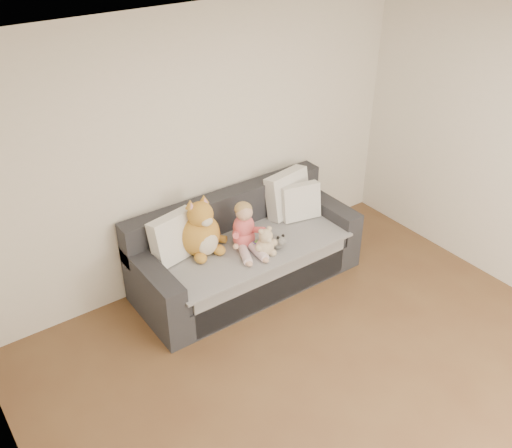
{
  "coord_description": "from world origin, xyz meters",
  "views": [
    {
      "loc": [
        -2.39,
        -1.71,
        3.5
      ],
      "look_at": [
        0.18,
        1.87,
        0.75
      ],
      "focal_mm": 40.0,
      "sensor_mm": 36.0,
      "label": 1
    }
  ],
  "objects_px": {
    "toddler": "(245,230)",
    "sippy_cup": "(257,244)",
    "plush_cat": "(201,232)",
    "sofa": "(245,254)",
    "teddy_bear": "(266,244)"
  },
  "relations": [
    {
      "from": "toddler",
      "to": "plush_cat",
      "type": "distance_m",
      "value": 0.41
    },
    {
      "from": "sofa",
      "to": "teddy_bear",
      "type": "xyz_separation_m",
      "value": [
        0.02,
        -0.31,
        0.28
      ]
    },
    {
      "from": "teddy_bear",
      "to": "sofa",
      "type": "bearing_deg",
      "value": 97.46
    },
    {
      "from": "toddler",
      "to": "teddy_bear",
      "type": "bearing_deg",
      "value": -54.05
    },
    {
      "from": "plush_cat",
      "to": "sippy_cup",
      "type": "bearing_deg",
      "value": -35.07
    },
    {
      "from": "toddler",
      "to": "teddy_bear",
      "type": "distance_m",
      "value": 0.23
    },
    {
      "from": "toddler",
      "to": "sippy_cup",
      "type": "bearing_deg",
      "value": -40.48
    },
    {
      "from": "teddy_bear",
      "to": "sippy_cup",
      "type": "distance_m",
      "value": 0.13
    },
    {
      "from": "sofa",
      "to": "teddy_bear",
      "type": "bearing_deg",
      "value": -86.59
    },
    {
      "from": "sofa",
      "to": "sippy_cup",
      "type": "bearing_deg",
      "value": -89.57
    },
    {
      "from": "teddy_bear",
      "to": "sippy_cup",
      "type": "height_order",
      "value": "teddy_bear"
    },
    {
      "from": "toddler",
      "to": "sippy_cup",
      "type": "distance_m",
      "value": 0.18
    },
    {
      "from": "plush_cat",
      "to": "sofa",
      "type": "bearing_deg",
      "value": -12.35
    },
    {
      "from": "toddler",
      "to": "plush_cat",
      "type": "relative_size",
      "value": 0.8
    },
    {
      "from": "sofa",
      "to": "sippy_cup",
      "type": "distance_m",
      "value": 0.3
    }
  ]
}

